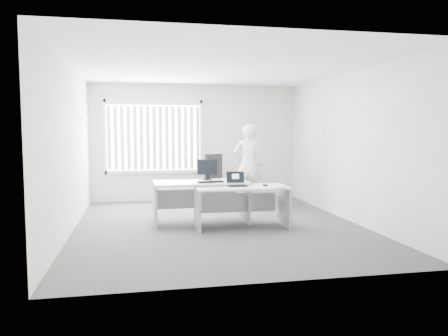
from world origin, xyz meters
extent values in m
plane|color=#4A4A51|center=(0.00, 0.00, 0.00)|extent=(6.00, 6.00, 0.00)
cube|color=silver|center=(0.00, 3.00, 1.40)|extent=(5.00, 0.02, 2.80)
cube|color=silver|center=(0.00, -3.00, 1.40)|extent=(5.00, 0.02, 2.80)
cube|color=silver|center=(-2.50, 0.00, 1.40)|extent=(0.02, 6.00, 2.80)
cube|color=silver|center=(2.50, 0.00, 1.40)|extent=(0.02, 6.00, 2.80)
cube|color=white|center=(0.00, 0.00, 2.80)|extent=(5.00, 6.00, 0.02)
cube|color=silver|center=(-1.00, 2.96, 1.55)|extent=(2.32, 0.06, 1.76)
cube|color=white|center=(0.37, -0.25, 0.71)|extent=(1.60, 0.76, 0.03)
cube|color=#97979A|center=(-0.41, -0.24, 0.35)|extent=(0.05, 0.69, 0.70)
cube|color=#97979A|center=(1.15, -0.26, 0.35)|extent=(0.05, 0.69, 0.70)
cube|color=white|center=(-0.28, 0.23, 0.76)|extent=(1.72, 0.84, 0.03)
cube|color=#97979A|center=(-1.11, 0.21, 0.37)|extent=(0.06, 0.73, 0.74)
cube|color=#97979A|center=(0.55, 0.24, 0.37)|extent=(0.06, 0.73, 0.74)
cylinder|color=black|center=(0.44, 2.30, 0.04)|extent=(0.86, 0.86, 0.09)
cylinder|color=black|center=(0.44, 2.30, 0.25)|extent=(0.08, 0.08, 0.50)
cube|color=black|center=(0.44, 2.30, 0.50)|extent=(0.66, 0.66, 0.08)
cube|color=black|center=(0.35, 2.51, 0.85)|extent=(0.46, 0.26, 0.60)
imported|color=silver|center=(1.05, 1.91, 0.92)|extent=(0.77, 0.61, 1.84)
cube|color=white|center=(0.76, -0.33, 0.73)|extent=(0.37, 0.33, 0.00)
cube|color=white|center=(0.98, -0.55, 0.73)|extent=(0.21, 0.25, 0.01)
cube|color=black|center=(-0.13, 0.04, 0.79)|extent=(0.48, 0.22, 0.02)
camera|label=1|loc=(-1.40, -7.57, 1.71)|focal=35.00mm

